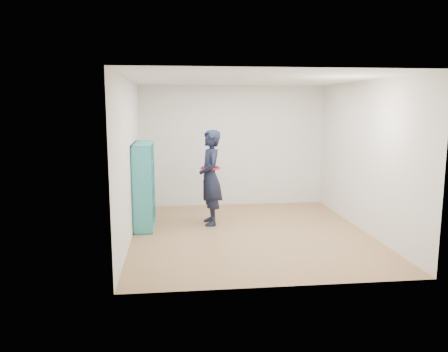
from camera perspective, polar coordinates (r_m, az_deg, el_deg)
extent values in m
plane|color=#997145|center=(7.58, 3.41, -7.48)|extent=(4.50, 4.50, 0.00)
plane|color=white|center=(7.28, 3.61, 12.53)|extent=(4.50, 4.50, 0.00)
cube|color=silver|center=(7.24, -12.27, 2.05)|extent=(0.02, 4.50, 2.60)
cube|color=silver|center=(7.92, 17.93, 2.41)|extent=(0.02, 4.50, 2.60)
cube|color=silver|center=(9.53, 1.15, 3.93)|extent=(4.00, 0.02, 2.60)
cube|color=silver|center=(5.14, 7.88, -0.69)|extent=(4.00, 0.02, 2.60)
cube|color=teal|center=(7.44, -10.69, -1.94)|extent=(0.33, 0.02, 1.52)
cube|color=teal|center=(8.54, -10.17, -0.50)|extent=(0.33, 0.02, 1.52)
cube|color=teal|center=(8.15, -10.26, -6.34)|extent=(0.33, 1.14, 0.02)
cube|color=teal|center=(7.89, -10.57, 4.16)|extent=(0.33, 1.14, 0.02)
cube|color=teal|center=(8.00, -11.51, -1.19)|extent=(0.02, 1.14, 1.52)
cube|color=teal|center=(7.81, -10.50, -1.41)|extent=(0.31, 0.02, 1.47)
cube|color=teal|center=(8.17, -10.33, -0.94)|extent=(0.31, 0.02, 1.47)
cube|color=teal|center=(8.06, -10.33, -3.74)|extent=(0.31, 1.09, 0.02)
cube|color=teal|center=(7.99, -10.41, -1.17)|extent=(0.31, 1.09, 0.02)
cube|color=teal|center=(7.93, -10.49, 1.44)|extent=(0.31, 1.09, 0.02)
cube|color=beige|center=(7.78, -10.30, -6.61)|extent=(0.21, 0.13, 0.08)
cube|color=black|center=(7.63, -10.35, -3.59)|extent=(0.17, 0.15, 0.21)
cube|color=maroon|center=(7.56, -10.42, -0.90)|extent=(0.17, 0.15, 0.20)
cube|color=silver|center=(7.56, -10.54, 1.35)|extent=(0.21, 0.13, 0.05)
cube|color=navy|center=(8.06, -10.11, -5.55)|extent=(0.17, 0.15, 0.21)
cube|color=brown|center=(7.97, -10.18, -2.84)|extent=(0.17, 0.15, 0.26)
cube|color=#BFB28C|center=(7.97, -10.29, -0.81)|extent=(0.21, 0.13, 0.08)
cube|color=#26594C|center=(7.86, -10.34, 2.45)|extent=(0.17, 0.15, 0.27)
cube|color=beige|center=(8.41, -9.96, -4.78)|extent=(0.17, 0.15, 0.26)
cube|color=black|center=(8.40, -10.06, -2.85)|extent=(0.21, 0.13, 0.08)
cube|color=maroon|center=(8.26, -10.10, 0.26)|extent=(0.17, 0.15, 0.28)
cube|color=silver|center=(8.22, -10.17, 2.57)|extent=(0.17, 0.15, 0.22)
imported|color=black|center=(7.97, -1.79, -0.21)|extent=(0.47, 0.67, 1.74)
torus|color=#B10D41|center=(7.95, -1.79, 1.06)|extent=(0.39, 0.39, 0.04)
cube|color=silver|center=(8.00, -2.87, 0.66)|extent=(0.03, 0.12, 0.14)
cube|color=black|center=(8.00, -2.87, 0.66)|extent=(0.03, 0.11, 0.14)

